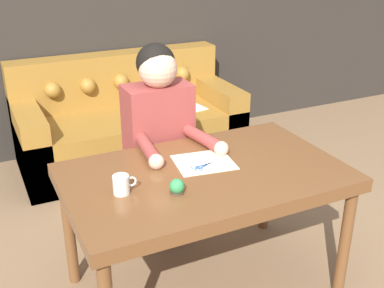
{
  "coord_description": "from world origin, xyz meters",
  "views": [
    {
      "loc": [
        -0.84,
        -1.85,
        1.82
      ],
      "look_at": [
        0.14,
        0.18,
        0.83
      ],
      "focal_mm": 45.0,
      "sensor_mm": 36.0,
      "label": 1
    }
  ],
  "objects_px": {
    "person": "(160,145)",
    "scissors": "(204,166)",
    "dining_table": "(205,184)",
    "mug": "(122,185)",
    "pin_cushion": "(177,187)",
    "couch": "(128,125)"
  },
  "relations": [
    {
      "from": "mug",
      "to": "scissors",
      "type": "bearing_deg",
      "value": 10.36
    },
    {
      "from": "dining_table",
      "to": "person",
      "type": "relative_size",
      "value": 1.11
    },
    {
      "from": "couch",
      "to": "pin_cushion",
      "type": "bearing_deg",
      "value": -101.65
    },
    {
      "from": "couch",
      "to": "scissors",
      "type": "bearing_deg",
      "value": -95.4
    },
    {
      "from": "scissors",
      "to": "pin_cushion",
      "type": "relative_size",
      "value": 3.02
    },
    {
      "from": "dining_table",
      "to": "couch",
      "type": "relative_size",
      "value": 0.76
    },
    {
      "from": "person",
      "to": "scissors",
      "type": "height_order",
      "value": "person"
    },
    {
      "from": "person",
      "to": "scissors",
      "type": "xyz_separation_m",
      "value": [
        0.04,
        -0.51,
        0.08
      ]
    },
    {
      "from": "dining_table",
      "to": "couch",
      "type": "bearing_deg",
      "value": 84.19
    },
    {
      "from": "scissors",
      "to": "dining_table",
      "type": "bearing_deg",
      "value": -109.43
    },
    {
      "from": "mug",
      "to": "pin_cushion",
      "type": "relative_size",
      "value": 1.58
    },
    {
      "from": "dining_table",
      "to": "scissors",
      "type": "relative_size",
      "value": 6.45
    },
    {
      "from": "dining_table",
      "to": "mug",
      "type": "xyz_separation_m",
      "value": [
        -0.44,
        -0.03,
        0.12
      ]
    },
    {
      "from": "person",
      "to": "couch",
      "type": "bearing_deg",
      "value": 80.63
    },
    {
      "from": "couch",
      "to": "scissors",
      "type": "height_order",
      "value": "couch"
    },
    {
      "from": "person",
      "to": "scissors",
      "type": "relative_size",
      "value": 5.84
    },
    {
      "from": "dining_table",
      "to": "scissors",
      "type": "distance_m",
      "value": 0.09
    },
    {
      "from": "mug",
      "to": "pin_cushion",
      "type": "bearing_deg",
      "value": -25.76
    },
    {
      "from": "dining_table",
      "to": "pin_cushion",
      "type": "distance_m",
      "value": 0.28
    },
    {
      "from": "mug",
      "to": "pin_cushion",
      "type": "xyz_separation_m",
      "value": [
        0.23,
        -0.11,
        -0.01
      ]
    },
    {
      "from": "mug",
      "to": "person",
      "type": "bearing_deg",
      "value": 54.44
    },
    {
      "from": "scissors",
      "to": "mug",
      "type": "relative_size",
      "value": 1.91
    }
  ]
}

